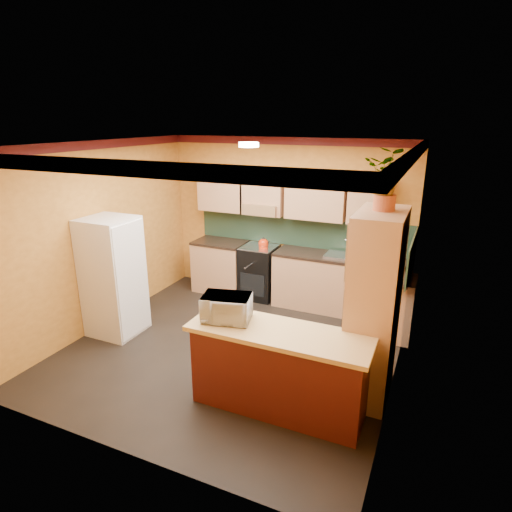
# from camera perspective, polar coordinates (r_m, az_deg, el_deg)

# --- Properties ---
(room_shell) EXTENTS (4.24, 4.24, 2.72)m
(room_shell) POSITION_cam_1_polar(r_m,az_deg,el_deg) (5.47, -2.14, 8.45)
(room_shell) COLOR black
(room_shell) RESTS_ON ground
(base_cabinets_back) EXTENTS (3.65, 0.60, 0.88)m
(base_cabinets_back) POSITION_cam_1_polar(r_m,az_deg,el_deg) (7.18, 5.00, -2.92)
(base_cabinets_back) COLOR tan
(base_cabinets_back) RESTS_ON ground
(countertop_back) EXTENTS (3.65, 0.62, 0.04)m
(countertop_back) POSITION_cam_1_polar(r_m,az_deg,el_deg) (7.03, 5.10, 0.58)
(countertop_back) COLOR black
(countertop_back) RESTS_ON base_cabinets_back
(stove) EXTENTS (0.58, 0.58, 0.91)m
(stove) POSITION_cam_1_polar(r_m,az_deg,el_deg) (7.39, 0.42, -2.13)
(stove) COLOR black
(stove) RESTS_ON ground
(kettle) EXTENTS (0.19, 0.19, 0.18)m
(kettle) POSITION_cam_1_polar(r_m,az_deg,el_deg) (7.14, 1.01, 1.75)
(kettle) COLOR red
(kettle) RESTS_ON stove
(sink) EXTENTS (0.48, 0.40, 0.03)m
(sink) POSITION_cam_1_polar(r_m,az_deg,el_deg) (6.83, 11.27, 0.07)
(sink) COLOR silver
(sink) RESTS_ON countertop_back
(base_cabinets_right) EXTENTS (0.60, 0.80, 0.88)m
(base_cabinets_right) POSITION_cam_1_polar(r_m,az_deg,el_deg) (6.41, 16.69, -6.31)
(base_cabinets_right) COLOR tan
(base_cabinets_right) RESTS_ON ground
(countertop_right) EXTENTS (0.62, 0.80, 0.04)m
(countertop_right) POSITION_cam_1_polar(r_m,az_deg,el_deg) (6.24, 17.06, -2.45)
(countertop_right) COLOR black
(countertop_right) RESTS_ON base_cabinets_right
(fridge) EXTENTS (0.68, 0.66, 1.70)m
(fridge) POSITION_cam_1_polar(r_m,az_deg,el_deg) (6.38, -18.52, -2.64)
(fridge) COLOR white
(fridge) RESTS_ON ground
(pantry) EXTENTS (0.48, 0.90, 2.10)m
(pantry) POSITION_cam_1_polar(r_m,az_deg,el_deg) (4.80, 15.45, -6.59)
(pantry) COLOR tan
(pantry) RESTS_ON ground
(fern_pot) EXTENTS (0.22, 0.22, 0.16)m
(fern_pot) POSITION_cam_1_polar(r_m,az_deg,el_deg) (4.51, 16.74, 6.85)
(fern_pot) COLOR #A94C28
(fern_pot) RESTS_ON pantry
(fern) EXTENTS (0.47, 0.42, 0.47)m
(fern) POSITION_cam_1_polar(r_m,az_deg,el_deg) (4.47, 17.10, 10.79)
(fern) COLOR tan
(fern) RESTS_ON fern_pot
(breakfast_bar) EXTENTS (1.80, 0.55, 0.88)m
(breakfast_bar) POSITION_cam_1_polar(r_m,az_deg,el_deg) (4.66, 3.01, -15.23)
(breakfast_bar) COLOR #4B1211
(breakfast_bar) RESTS_ON ground
(bar_top) EXTENTS (1.90, 0.65, 0.05)m
(bar_top) POSITION_cam_1_polar(r_m,az_deg,el_deg) (4.43, 3.10, -10.18)
(bar_top) COLOR tan
(bar_top) RESTS_ON breakfast_bar
(microwave) EXTENTS (0.57, 0.45, 0.28)m
(microwave) POSITION_cam_1_polar(r_m,az_deg,el_deg) (4.58, -3.96, -6.91)
(microwave) COLOR white
(microwave) RESTS_ON bar_top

